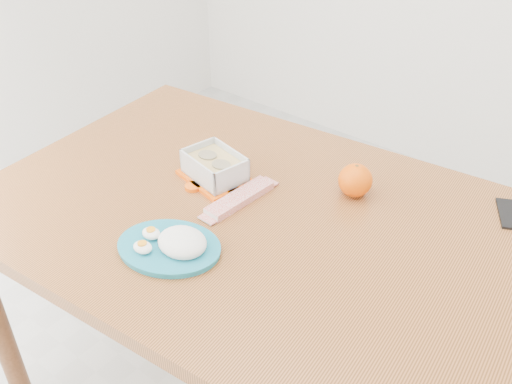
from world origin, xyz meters
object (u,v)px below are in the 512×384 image
Objects in this scene: orange_fruit at (355,180)px; rice_plate at (173,244)px; smartphone at (512,214)px; dining_table at (256,239)px; food_container at (215,167)px.

orange_fruit reaches higher than rice_plate.
orange_fruit reaches higher than smartphone.
orange_fruit is at bearing 178.68° from smartphone.
smartphone is (0.49, 0.38, 0.09)m from dining_table.
smartphone is at bearing 25.23° from orange_fruit.
food_container reaches higher than smartphone.
rice_plate is at bearing -108.37° from dining_table.
orange_fruit is 0.38m from smartphone.
food_container reaches higher than dining_table.
orange_fruit is (0.32, 0.17, 0.01)m from food_container.
dining_table is at bearing -2.74° from food_container.
rice_plate is at bearing -114.00° from orange_fruit.
food_container is (-0.18, 0.05, 0.12)m from dining_table.
orange_fruit is 0.71× the size of smartphone.
food_container is at bearing 179.88° from smartphone.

